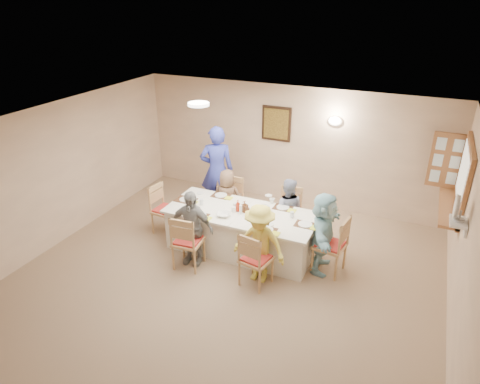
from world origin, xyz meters
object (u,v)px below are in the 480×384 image
at_px(diner_back_right, 287,210).
at_px(chair_back_left, 230,202).
at_px(chair_back_right, 289,213).
at_px(diner_front_right, 259,244).
at_px(chair_front_left, 188,240).
at_px(chair_left_end, 166,209).
at_px(condiment_ketchup, 238,206).
at_px(diner_front_left, 191,228).
at_px(diner_back_left, 227,199).
at_px(serving_hatch, 464,179).
at_px(dining_table, 242,231).
at_px(diner_right_end, 323,233).
at_px(chair_right_end, 330,244).
at_px(desk_fan, 458,211).
at_px(chair_front_right, 256,258).
at_px(caregiver, 217,170).

bearing_deg(diner_back_right, chair_back_left, -16.04).
height_order(chair_back_right, diner_front_right, diner_front_right).
bearing_deg(diner_back_right, chair_front_left, 40.64).
height_order(chair_back_left, chair_left_end, chair_left_end).
bearing_deg(condiment_ketchup, diner_front_left, -128.55).
relative_size(diner_back_left, condiment_ketchup, 5.62).
relative_size(chair_back_left, chair_front_left, 0.95).
bearing_deg(serving_hatch, chair_left_end, -166.74).
distance_m(dining_table, chair_left_end, 1.55).
bearing_deg(diner_right_end, condiment_ketchup, 84.86).
relative_size(chair_front_left, chair_right_end, 0.97).
xyz_separation_m(chair_right_end, diner_right_end, (-0.13, 0.00, 0.18)).
height_order(chair_back_right, chair_left_end, chair_left_end).
distance_m(diner_back_left, diner_front_right, 1.82).
bearing_deg(chair_left_end, diner_front_left, -121.04).
bearing_deg(desk_fan, diner_right_end, 173.51).
bearing_deg(chair_back_left, chair_front_right, -53.28).
bearing_deg(diner_front_left, chair_back_left, 86.39).
xyz_separation_m(chair_back_left, chair_right_end, (2.15, -0.80, 0.04)).
bearing_deg(diner_front_right, dining_table, 134.38).
bearing_deg(chair_back_left, desk_fan, -14.92).
bearing_deg(diner_right_end, diner_front_left, 103.16).
bearing_deg(chair_right_end, chair_front_right, -41.37).
height_order(chair_right_end, condiment_ketchup, chair_right_end).
xyz_separation_m(desk_fan, chair_back_right, (-2.61, 1.00, -1.08)).
distance_m(diner_front_left, diner_front_right, 1.20).
bearing_deg(chair_left_end, chair_back_left, -45.35).
height_order(chair_back_right, condiment_ketchup, condiment_ketchup).
xyz_separation_m(serving_hatch, diner_back_right, (-2.72, -0.47, -0.90)).
distance_m(chair_back_right, diner_front_left, 1.92).
bearing_deg(diner_front_left, desk_fan, 3.53).
bearing_deg(desk_fan, chair_back_right, 158.95).
bearing_deg(dining_table, diner_back_left, 131.42).
distance_m(chair_front_left, chair_front_right, 1.20).
distance_m(desk_fan, dining_table, 3.42).
bearing_deg(chair_front_left, serving_hatch, -159.09).
bearing_deg(condiment_ketchup, diner_back_right, 46.00).
height_order(chair_back_left, chair_back_right, chair_back_right).
xyz_separation_m(chair_back_left, diner_right_end, (2.02, -0.80, 0.22)).
xyz_separation_m(diner_right_end, condiment_ketchup, (-1.48, -0.01, 0.18)).
bearing_deg(diner_back_left, chair_right_end, 152.47).
xyz_separation_m(desk_fan, diner_front_right, (-2.61, -0.48, -0.89)).
bearing_deg(chair_back_left, diner_back_right, -5.86).
distance_m(serving_hatch, caregiver, 4.40).
height_order(desk_fan, chair_front_right, desk_fan).
bearing_deg(chair_front_right, serving_hatch, -133.28).
xyz_separation_m(chair_front_left, diner_back_right, (1.20, 1.48, 0.11)).
height_order(chair_front_left, diner_back_right, diner_back_right).
distance_m(chair_back_left, diner_front_right, 1.92).
bearing_deg(caregiver, chair_front_left, 75.10).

